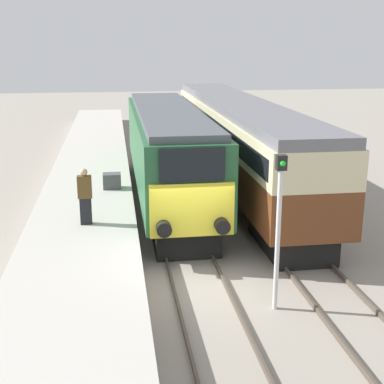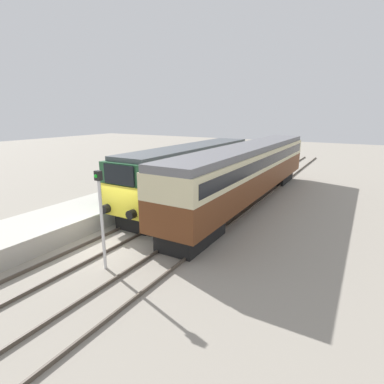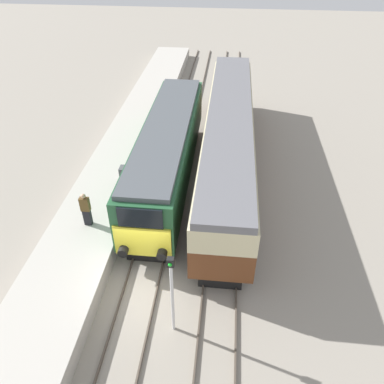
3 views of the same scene
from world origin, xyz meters
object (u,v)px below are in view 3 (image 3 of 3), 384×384
Objects in this scene: luggage_crate at (126,172)px; person_on_platform at (86,209)px; locomotive at (168,151)px; signal_post at (172,290)px; passenger_carriage at (229,135)px.

person_on_platform is at bearing -101.02° from luggage_crate.
locomotive is at bearing 58.45° from person_on_platform.
person_on_platform is at bearing 135.97° from signal_post.
person_on_platform is at bearing -121.55° from locomotive.
signal_post is at bearing -65.70° from luggage_crate.
locomotive is at bearing 99.85° from signal_post.
locomotive is 3.63× the size of signal_post.
passenger_carriage is 10.95× the size of person_on_platform.
signal_post is 5.66× the size of luggage_crate.
passenger_carriage is at bearing 46.90° from person_on_platform.
luggage_crate is (-4.02, 8.90, -1.15)m from signal_post.
signal_post is at bearing -44.03° from person_on_platform.
luggage_crate is at bearing 114.30° from signal_post.
locomotive reaches higher than person_on_platform.
signal_post is (-1.70, -11.66, -0.08)m from passenger_carriage.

